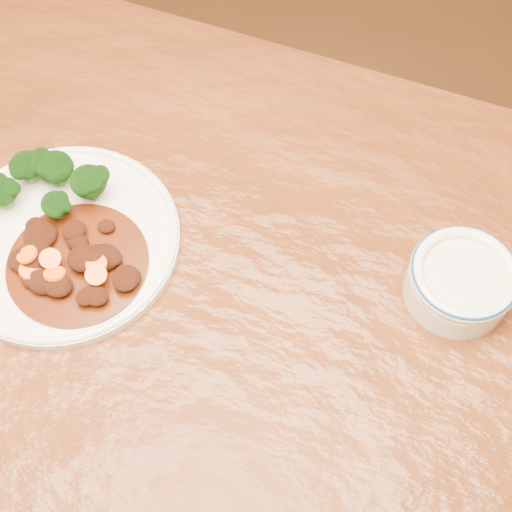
% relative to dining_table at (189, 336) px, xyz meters
% --- Properties ---
extents(ground, '(4.00, 4.00, 0.00)m').
position_rel_dining_table_xyz_m(ground, '(0.00, 0.00, -0.67)').
color(ground, '#472411').
rests_on(ground, ground).
extents(dining_table, '(1.51, 0.92, 0.75)m').
position_rel_dining_table_xyz_m(dining_table, '(0.00, 0.00, 0.00)').
color(dining_table, '#5B2B10').
rests_on(dining_table, ground).
extents(dinner_plate, '(0.29, 0.29, 0.02)m').
position_rel_dining_table_xyz_m(dinner_plate, '(-0.17, 0.03, 0.09)').
color(dinner_plate, silver).
rests_on(dinner_plate, dining_table).
extents(broccoli_florets, '(0.14, 0.10, 0.05)m').
position_rel_dining_table_xyz_m(broccoli_florets, '(-0.21, 0.09, 0.12)').
color(broccoli_florets, olive).
rests_on(broccoli_florets, dinner_plate).
extents(mince_stew, '(0.17, 0.17, 0.03)m').
position_rel_dining_table_xyz_m(mince_stew, '(-0.14, 0.00, 0.10)').
color(mince_stew, '#451707').
rests_on(mince_stew, dinner_plate).
extents(dip_bowl, '(0.13, 0.13, 0.06)m').
position_rel_dining_table_xyz_m(dip_bowl, '(0.29, 0.13, 0.11)').
color(dip_bowl, beige).
rests_on(dip_bowl, dining_table).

